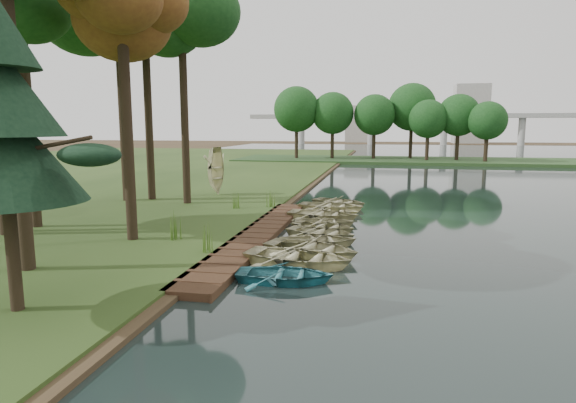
% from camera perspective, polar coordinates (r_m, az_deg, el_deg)
% --- Properties ---
extents(ground, '(300.00, 300.00, 0.00)m').
position_cam_1_polar(ground, '(21.05, 0.62, -4.64)').
color(ground, '#3D2F1D').
extents(boardwalk, '(1.60, 16.00, 0.30)m').
position_cam_1_polar(boardwalk, '(21.36, -3.61, -4.05)').
color(boardwalk, '#382315').
rests_on(boardwalk, ground).
extents(peninsula, '(50.00, 14.00, 0.45)m').
position_cam_1_polar(peninsula, '(70.41, 14.70, 4.70)').
color(peninsula, '#25421D').
rests_on(peninsula, ground).
extents(far_trees, '(45.60, 5.60, 8.80)m').
position_cam_1_polar(far_trees, '(70.15, 12.14, 9.85)').
color(far_trees, black).
rests_on(far_trees, peninsula).
extents(bridge, '(95.90, 4.00, 8.60)m').
position_cam_1_polar(bridge, '(140.41, 14.91, 9.39)').
color(bridge, '#A5A5A0').
rests_on(bridge, ground).
extents(building_a, '(10.00, 8.00, 18.00)m').
position_cam_1_polar(building_a, '(162.32, 20.83, 9.67)').
color(building_a, '#A5A5A0').
rests_on(building_a, ground).
extents(building_b, '(8.00, 8.00, 12.00)m').
position_cam_1_polar(building_b, '(165.36, 8.29, 9.08)').
color(building_b, '#A5A5A0').
rests_on(building_b, ground).
extents(rowboat_0, '(3.21, 2.39, 0.64)m').
position_cam_1_polar(rowboat_0, '(15.30, -0.38, -8.40)').
color(rowboat_0, '#2B6F78').
rests_on(rowboat_0, water).
extents(rowboat_1, '(4.32, 3.44, 0.80)m').
position_cam_1_polar(rowboat_1, '(17.00, 1.21, -6.35)').
color(rowboat_1, '#C0BA8B').
rests_on(rowboat_1, water).
extents(rowboat_2, '(4.38, 3.68, 0.77)m').
position_cam_1_polar(rowboat_2, '(18.27, 2.81, -5.33)').
color(rowboat_2, '#C0BA8B').
rests_on(rowboat_2, water).
extents(rowboat_3, '(3.66, 3.03, 0.66)m').
position_cam_1_polar(rowboat_3, '(19.75, 3.64, -4.44)').
color(rowboat_3, '#C0BA8B').
rests_on(rowboat_3, water).
extents(rowboat_4, '(3.82, 3.28, 0.67)m').
position_cam_1_polar(rowboat_4, '(21.27, 3.95, -3.47)').
color(rowboat_4, '#C0BA8B').
rests_on(rowboat_4, water).
extents(rowboat_5, '(3.65, 3.10, 0.64)m').
position_cam_1_polar(rowboat_5, '(22.66, 4.24, -2.74)').
color(rowboat_5, '#C0BA8B').
rests_on(rowboat_5, water).
extents(rowboat_6, '(3.22, 2.47, 0.62)m').
position_cam_1_polar(rowboat_6, '(23.71, 4.32, -2.25)').
color(rowboat_6, '#C0BA8B').
rests_on(rowboat_6, water).
extents(rowboat_7, '(4.10, 3.20, 0.78)m').
position_cam_1_polar(rowboat_7, '(25.32, 4.15, -1.36)').
color(rowboat_7, '#C0BA8B').
rests_on(rowboat_7, water).
extents(rowboat_8, '(3.35, 2.69, 0.62)m').
position_cam_1_polar(rowboat_8, '(26.86, 5.23, -0.96)').
color(rowboat_8, '#C0BA8B').
rests_on(rowboat_8, water).
extents(rowboat_9, '(4.12, 3.20, 0.78)m').
position_cam_1_polar(rowboat_9, '(28.00, 5.12, -0.39)').
color(rowboat_9, '#C0BA8B').
rests_on(rowboat_9, water).
extents(rowboat_10, '(4.20, 3.71, 0.72)m').
position_cam_1_polar(rowboat_10, '(29.81, 6.09, 0.09)').
color(rowboat_10, '#C0BA8B').
rests_on(rowboat_10, water).
extents(stored_rowboat, '(3.77, 3.11, 0.68)m').
position_cam_1_polar(stored_rowboat, '(33.45, -8.42, 1.39)').
color(stored_rowboat, '#C0BA8B').
rests_on(stored_rowboat, bank).
extents(tree_2, '(4.37, 4.37, 11.35)m').
position_cam_1_polar(tree_2, '(21.08, -19.20, 21.46)').
color(tree_2, black).
rests_on(tree_2, bank).
extents(tree_3, '(4.52, 4.52, 11.72)m').
position_cam_1_polar(tree_3, '(25.49, -29.19, 19.25)').
color(tree_3, black).
rests_on(tree_3, bank).
extents(tree_4, '(4.70, 4.70, 12.91)m').
position_cam_1_polar(tree_4, '(30.38, -12.52, 20.33)').
color(tree_4, black).
rests_on(tree_4, bank).
extents(tree_5, '(5.33, 5.33, 13.40)m').
position_cam_1_polar(tree_5, '(32.58, -19.55, 19.71)').
color(tree_5, black).
rests_on(tree_5, bank).
extents(tree_6, '(5.22, 5.22, 14.08)m').
position_cam_1_polar(tree_6, '(32.83, -16.71, 20.99)').
color(tree_6, black).
rests_on(tree_6, bank).
extents(pine_tree, '(3.80, 3.80, 7.87)m').
position_cam_1_polar(pine_tree, '(13.56, -30.90, 8.50)').
color(pine_tree, black).
rests_on(pine_tree, bank).
extents(reeds_0, '(0.60, 0.60, 1.02)m').
position_cam_1_polar(reeds_0, '(18.20, -9.57, -4.29)').
color(reeds_0, '#3F661E').
rests_on(reeds_0, bank).
extents(reeds_1, '(0.60, 0.60, 1.12)m').
position_cam_1_polar(reeds_1, '(20.44, -13.28, -2.83)').
color(reeds_1, '#3F661E').
rests_on(reeds_1, bank).
extents(reeds_2, '(0.60, 0.60, 0.92)m').
position_cam_1_polar(reeds_2, '(27.74, -6.16, 0.18)').
color(reeds_2, '#3F661E').
rests_on(reeds_2, bank).
extents(reeds_3, '(0.60, 0.60, 0.90)m').
position_cam_1_polar(reeds_3, '(27.93, -2.12, 0.26)').
color(reeds_3, '#3F661E').
rests_on(reeds_3, bank).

